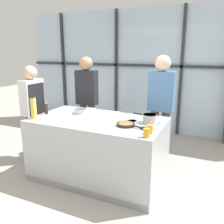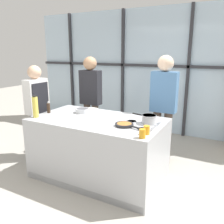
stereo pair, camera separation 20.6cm
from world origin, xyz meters
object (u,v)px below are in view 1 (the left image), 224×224
saucepan (150,118)px  white_plate (88,110)px  chef (33,107)px  frying_pan (126,124)px  spectator_center_left (161,102)px  mixing_bowl (81,111)px  pepper_grinder (46,109)px  juice_glass_far (150,129)px  spectator_far_left (87,97)px  juice_glass_near (146,133)px  oil_bottle (34,108)px

saucepan → white_plate: size_ratio=1.35×
saucepan → white_plate: bearing=166.2°
chef → white_plate: size_ratio=6.06×
frying_pan → spectator_center_left: bearing=78.5°
frying_pan → mixing_bowl: bearing=160.4°
spectator_center_left → chef: bearing=21.4°
spectator_center_left → pepper_grinder: (-1.56, -0.98, -0.05)m
juice_glass_far → frying_pan: bearing=155.5°
spectator_far_left → saucepan: size_ratio=4.86×
spectator_center_left → juice_glass_near: size_ratio=17.30×
chef → white_plate: 0.96m
frying_pan → saucepan: size_ratio=1.17×
mixing_bowl → spectator_far_left: bearing=113.0°
mixing_bowl → frying_pan: bearing=-19.6°
juice_glass_far → spectator_center_left: bearing=97.0°
mixing_bowl → oil_bottle: (-0.45, -0.54, 0.12)m
pepper_grinder → frying_pan: bearing=-2.4°
chef → pepper_grinder: (0.44, -0.20, 0.07)m
pepper_grinder → juice_glass_near: size_ratio=1.77×
spectator_center_left → oil_bottle: (-1.55, -1.26, 0.02)m
mixing_bowl → pepper_grinder: size_ratio=1.20×
white_plate → juice_glass_far: juice_glass_far is taller
spectator_center_left → white_plate: (-1.08, -0.51, -0.13)m
frying_pan → pepper_grinder: 1.35m
spectator_center_left → juice_glass_far: spectator_center_left is taller
chef → spectator_center_left: (2.00, 0.78, 0.12)m
juice_glass_near → spectator_center_left: bearing=96.3°
juice_glass_near → mixing_bowl: bearing=153.6°
chef → juice_glass_near: size_ratio=15.67×
spectator_far_left → mixing_bowl: 0.78m
spectator_center_left → saucepan: 0.78m
spectator_far_left → mixing_bowl: spectator_far_left is taller
saucepan → white_plate: 1.15m
spectator_far_left → juice_glass_far: size_ratio=16.95×
mixing_bowl → juice_glass_far: bearing=-21.0°
spectator_far_left → saucepan: spectator_far_left is taller
chef → pepper_grinder: 0.49m
chef → frying_pan: (1.79, -0.25, 0.00)m
spectator_center_left → white_plate: size_ratio=6.69×
saucepan → pepper_grinder: bearing=-173.0°
spectator_far_left → saucepan: 1.63m
spectator_center_left → pepper_grinder: size_ratio=9.79×
frying_pan → oil_bottle: size_ratio=1.30×
spectator_center_left → saucepan: bearing=92.1°
juice_glass_near → pepper_grinder: bearing=168.1°
chef → mixing_bowl: size_ratio=7.38×
oil_bottle → juice_glass_near: oil_bottle is taller
spectator_far_left → saucepan: bearing=151.3°
chef → oil_bottle: bearing=43.3°
spectator_far_left → frying_pan: bearing=139.0°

